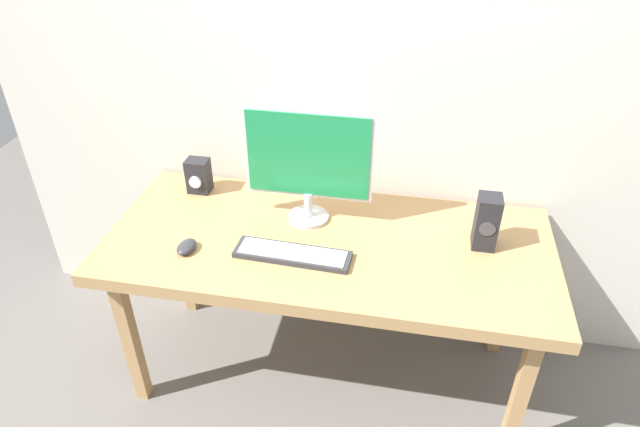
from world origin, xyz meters
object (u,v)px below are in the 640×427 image
at_px(audio_controller, 199,176).
at_px(mouse, 187,247).
at_px(monitor, 308,160).
at_px(keyboard_primary, 293,254).
at_px(desk, 328,253).
at_px(speaker_right, 487,222).

bearing_deg(audio_controller, mouse, -75.65).
bearing_deg(mouse, monitor, 40.98).
relative_size(keyboard_primary, mouse, 4.42).
distance_m(monitor, keyboard_primary, 0.37).
bearing_deg(desk, monitor, 126.70).
height_order(mouse, speaker_right, speaker_right).
relative_size(speaker_right, audio_controller, 1.43).
xyz_separation_m(speaker_right, audio_controller, (-1.22, 0.18, -0.03)).
xyz_separation_m(keyboard_primary, speaker_right, (0.70, 0.21, 0.10)).
relative_size(desk, audio_controller, 11.38).
bearing_deg(keyboard_primary, mouse, -174.61).
distance_m(mouse, speaker_right, 1.14).
relative_size(desk, speaker_right, 7.97).
relative_size(monitor, speaker_right, 2.31).
bearing_deg(monitor, audio_controller, 167.38).
xyz_separation_m(desk, keyboard_primary, (-0.11, -0.13, 0.08)).
bearing_deg(speaker_right, keyboard_primary, -163.67).
xyz_separation_m(monitor, audio_controller, (-0.52, 0.12, -0.19)).
height_order(desk, keyboard_primary, keyboard_primary).
distance_m(monitor, mouse, 0.57).
bearing_deg(desk, keyboard_primary, -130.78).
relative_size(mouse, speaker_right, 0.46).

